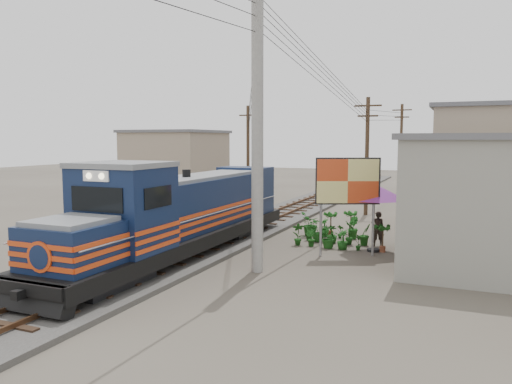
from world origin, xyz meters
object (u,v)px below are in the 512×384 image
at_px(market_umbrella, 375,192).
at_px(billboard, 348,184).
at_px(locomotive, 180,216).
at_px(vendor, 378,229).

bearing_deg(market_umbrella, billboard, -123.37).
xyz_separation_m(locomotive, vendor, (6.63, 5.04, -0.87)).
distance_m(locomotive, vendor, 8.37).
relative_size(billboard, vendor, 2.55).
bearing_deg(vendor, locomotive, 20.93).
bearing_deg(billboard, vendor, 47.23).
distance_m(market_umbrella, vendor, 1.98).
relative_size(locomotive, vendor, 9.81).
bearing_deg(locomotive, market_umbrella, 30.90).
bearing_deg(locomotive, billboard, 25.15).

